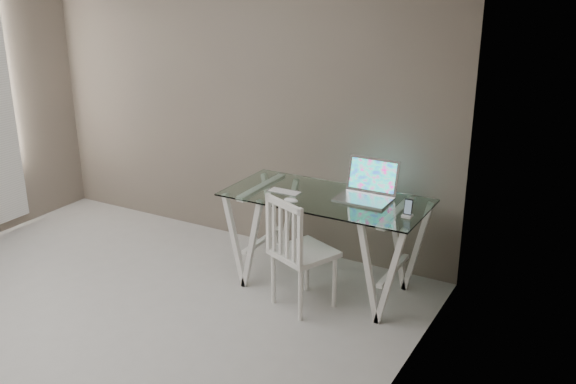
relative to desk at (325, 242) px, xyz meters
name	(u,v)px	position (x,y,z in m)	size (l,w,h in m)	color
room	(3,87)	(-1.18, -1.68, 1.33)	(4.50, 4.52, 2.71)	#A9A6A2
desk	(325,242)	(0.00, 0.00, 0.00)	(1.50, 0.70, 0.75)	silver
chair	(296,248)	(-0.04, -0.37, 0.09)	(0.51, 0.51, 0.85)	white
laptop	(367,189)	(0.27, 0.13, 0.43)	(0.39, 0.34, 0.27)	#B6B6BB
keyboard	(284,192)	(-0.31, -0.06, 0.37)	(0.25, 0.11, 0.01)	silver
mouse	(291,200)	(-0.16, -0.23, 0.38)	(0.11, 0.06, 0.03)	white
phone_dock	(408,212)	(0.66, -0.09, 0.40)	(0.07, 0.07, 0.12)	white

